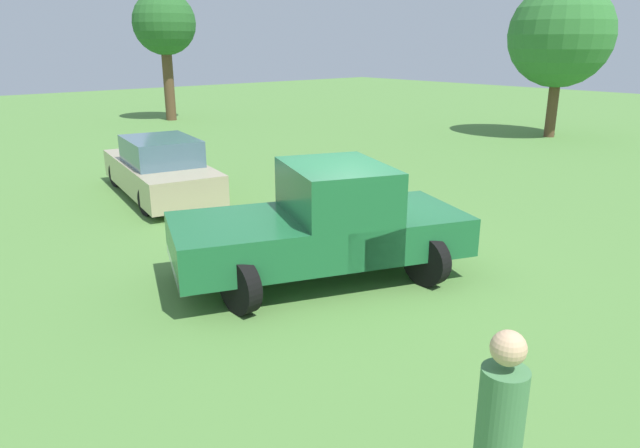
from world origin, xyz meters
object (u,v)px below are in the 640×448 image
pickup_truck (327,221)px  tree_back_left (561,35)px  sedan_near (160,170)px  tree_back_right (164,25)px  person_bystander (499,434)px

pickup_truck → tree_back_left: (-5.00, 16.30, 2.92)m
sedan_near → tree_back_right: (-13.25, 6.96, 3.73)m
sedan_near → person_bystander: size_ratio=2.68×
person_bystander → tree_back_right: 26.51m
tree_back_left → sedan_near: bearing=-95.2°
sedan_near → person_bystander: 11.51m
pickup_truck → sedan_near: size_ratio=1.01×
tree_back_right → pickup_truck: bearing=-20.3°
sedan_near → pickup_truck: bearing=-172.6°
sedan_near → tree_back_right: bearing=-17.5°
tree_back_right → sedan_near: bearing=-27.7°
sedan_near → tree_back_left: 16.36m
pickup_truck → tree_back_right: 21.28m
tree_back_left → tree_back_right: bearing=-148.4°
sedan_near → tree_back_left: tree_back_left is taller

